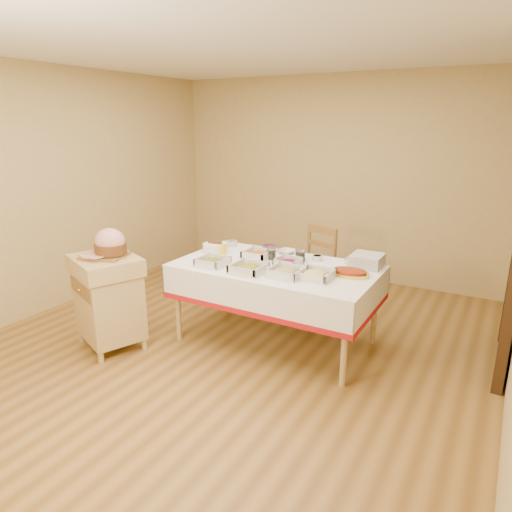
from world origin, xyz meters
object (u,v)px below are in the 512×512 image
(dining_chair, at_px, (313,269))
(bread_basket, at_px, (215,248))
(dining_table, at_px, (276,282))
(plate_stack, at_px, (367,260))
(butcher_cart, at_px, (108,296))
(brass_platter, at_px, (350,273))
(mustard_bottle, at_px, (224,250))
(preserve_jar_left, at_px, (271,254))
(preserve_jar_right, at_px, (300,256))
(ham_on_board, at_px, (109,245))

(dining_chair, bearing_deg, bread_basket, -133.16)
(dining_table, relative_size, plate_stack, 6.82)
(butcher_cart, relative_size, brass_platter, 2.58)
(mustard_bottle, height_order, bread_basket, mustard_bottle)
(preserve_jar_left, distance_m, bread_basket, 0.60)
(plate_stack, bearing_deg, preserve_jar_left, -165.37)
(dining_table, bearing_deg, preserve_jar_left, 130.88)
(preserve_jar_right, relative_size, plate_stack, 0.46)
(dining_table, distance_m, brass_platter, 0.70)
(ham_on_board, relative_size, preserve_jar_left, 3.28)
(dining_table, xyz_separation_m, butcher_cart, (-1.28, -0.83, -0.11))
(preserve_jar_left, height_order, bread_basket, preserve_jar_left)
(dining_chair, bearing_deg, ham_on_board, -126.77)
(mustard_bottle, height_order, plate_stack, mustard_bottle)
(ham_on_board, height_order, preserve_jar_right, ham_on_board)
(butcher_cart, xyz_separation_m, ham_on_board, (0.04, 0.03, 0.48))
(ham_on_board, xyz_separation_m, mustard_bottle, (0.69, 0.77, -0.14))
(butcher_cart, relative_size, preserve_jar_left, 7.26)
(butcher_cart, distance_m, mustard_bottle, 1.14)
(bread_basket, bearing_deg, ham_on_board, -120.05)
(mustard_bottle, relative_size, bread_basket, 0.68)
(butcher_cart, height_order, dining_chair, dining_chair)
(dining_table, bearing_deg, bread_basket, 173.62)
(dining_chair, bearing_deg, dining_table, -90.38)
(butcher_cart, height_order, ham_on_board, ham_on_board)
(bread_basket, bearing_deg, plate_stack, 11.43)
(dining_table, distance_m, bread_basket, 0.76)
(butcher_cart, bearing_deg, preserve_jar_left, 40.65)
(dining_chair, bearing_deg, preserve_jar_left, -100.88)
(butcher_cart, bearing_deg, bread_basket, 58.94)
(ham_on_board, bearing_deg, dining_table, 32.95)
(bread_basket, relative_size, brass_platter, 0.73)
(dining_table, xyz_separation_m, mustard_bottle, (-0.55, -0.04, 0.24))
(dining_chair, distance_m, brass_platter, 1.08)
(dining_chair, bearing_deg, preserve_jar_right, -78.27)
(dining_table, relative_size, brass_platter, 5.43)
(dining_chair, height_order, bread_basket, dining_chair)
(butcher_cart, xyz_separation_m, dining_chair, (1.29, 1.70, -0.01))
(preserve_jar_right, bearing_deg, dining_table, -121.25)
(butcher_cart, height_order, brass_platter, butcher_cart)
(dining_table, relative_size, preserve_jar_right, 14.90)
(preserve_jar_right, xyz_separation_m, mustard_bottle, (-0.68, -0.26, 0.02))
(bread_basket, bearing_deg, dining_chair, 46.84)
(butcher_cart, relative_size, ham_on_board, 2.21)
(mustard_bottle, bearing_deg, brass_platter, 4.99)
(preserve_jar_right, bearing_deg, dining_chair, 101.73)
(plate_stack, relative_size, brass_platter, 0.80)
(dining_table, bearing_deg, butcher_cart, -146.88)
(brass_platter, bearing_deg, dining_table, -174.14)
(dining_chair, xyz_separation_m, bread_basket, (-0.73, -0.78, 0.32))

